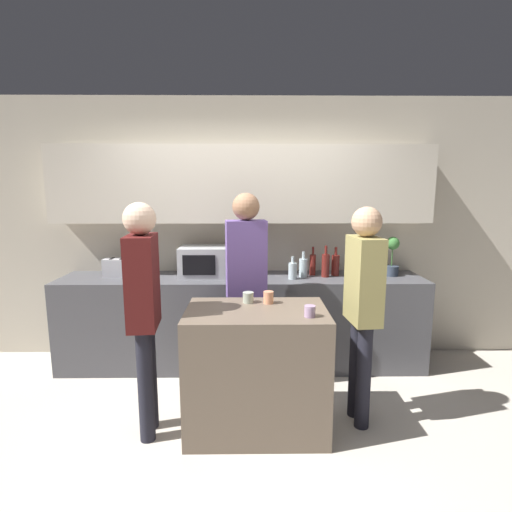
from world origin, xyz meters
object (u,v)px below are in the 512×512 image
object	(u,v)px
potted_plant	(392,256)
bottle_4	(335,265)
toaster	(118,267)
bottle_2	(313,264)
cup_0	(248,297)
bottle_3	(326,265)
cup_2	(268,297)
microwave	(206,261)
person_right	(246,275)
bottle_1	(303,267)
person_left	(363,298)
person_center	(143,301)
bottle_0	(293,270)
cup_1	(310,311)

from	to	relation	value
potted_plant	bottle_4	world-z (taller)	potted_plant
toaster	bottle_2	distance (m)	1.96
toaster	cup_0	world-z (taller)	toaster
bottle_3	cup_2	world-z (taller)	bottle_3
microwave	person_right	bearing A→B (deg)	-54.41
bottle_1	bottle_2	distance (m)	0.14
microwave	toaster	world-z (taller)	microwave
potted_plant	person_left	bearing A→B (deg)	-118.45
person_center	cup_0	bearing A→B (deg)	103.67
bottle_2	bottle_3	size ratio (longest dim) A/B	0.92
microwave	bottle_0	xyz separation A→B (m)	(0.85, -0.14, -0.07)
cup_2	person_right	xyz separation A→B (m)	(-0.17, 0.43, 0.08)
bottle_3	cup_0	size ratio (longest dim) A/B	3.79
bottle_2	bottle_4	bearing A→B (deg)	-7.33
person_left	toaster	bearing A→B (deg)	58.40
cup_0	person_right	size ratio (longest dim) A/B	0.05
bottle_3	cup_0	distance (m)	1.20
person_left	person_center	size ratio (longest dim) A/B	0.98
bottle_0	microwave	bearing A→B (deg)	170.69
cup_0	person_right	world-z (taller)	person_right
toaster	bottle_4	xyz separation A→B (m)	(2.19, 0.01, 0.02)
bottle_0	person_left	distance (m)	1.03
bottle_1	cup_1	bearing A→B (deg)	-95.30
cup_1	bottle_3	bearing A→B (deg)	75.06
toaster	bottle_1	bearing A→B (deg)	-1.30
bottle_3	person_right	distance (m)	0.94
bottle_2	cup_2	bearing A→B (deg)	-115.47
bottle_4	cup_2	xyz separation A→B (m)	(-0.72, -1.01, -0.06)
bottle_3	person_right	bearing A→B (deg)	-146.39
person_right	bottle_2	bearing A→B (deg)	-145.47
cup_1	person_left	xyz separation A→B (m)	(0.43, 0.24, 0.03)
person_center	person_right	size ratio (longest dim) A/B	0.97
bottle_1	cup_1	size ratio (longest dim) A/B	3.22
person_left	bottle_1	bearing A→B (deg)	11.57
bottle_0	bottle_1	xyz separation A→B (m)	(0.12, 0.10, 0.01)
bottle_4	microwave	bearing A→B (deg)	-179.41
toaster	person_left	world-z (taller)	person_left
potted_plant	cup_1	bearing A→B (deg)	-127.61
cup_1	person_right	xyz separation A→B (m)	(-0.44, 0.75, 0.09)
potted_plant	bottle_4	bearing A→B (deg)	178.80
potted_plant	bottle_1	distance (m)	0.90
bottle_2	bottle_3	world-z (taller)	bottle_3
toaster	person_left	bearing A→B (deg)	-26.52
toaster	cup_2	bearing A→B (deg)	-34.09
bottle_2	person_center	bearing A→B (deg)	-137.51
microwave	potted_plant	xyz separation A→B (m)	(1.86, 0.00, 0.05)
toaster	cup_0	xyz separation A→B (m)	(1.31, -0.97, -0.04)
potted_plant	microwave	bearing A→B (deg)	-179.95
toaster	cup_1	size ratio (longest dim) A/B	3.31
toaster	person_right	xyz separation A→B (m)	(1.29, -0.57, 0.05)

